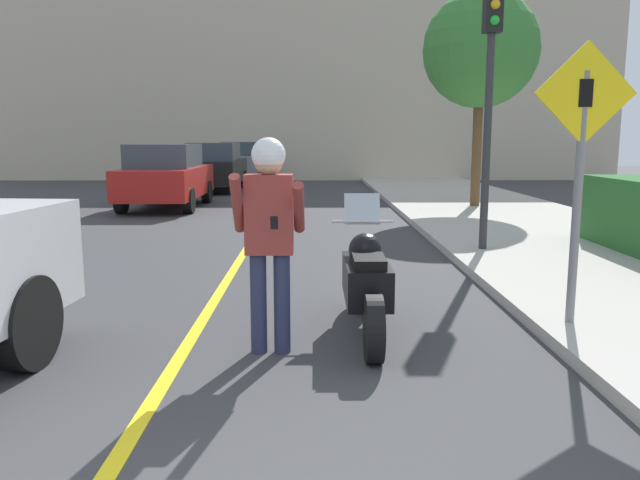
{
  "coord_description": "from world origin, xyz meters",
  "views": [
    {
      "loc": [
        0.54,
        -2.26,
        1.82
      ],
      "look_at": [
        0.59,
        3.62,
        0.86
      ],
      "focal_mm": 35.0,
      "sensor_mm": 36.0,
      "label": 1
    }
  ],
  "objects_px": {
    "crossing_sign": "(581,157)",
    "parked_car_black": "(215,167)",
    "person_biker": "(269,221)",
    "motorcycle": "(366,282)",
    "parked_car_red": "(166,176)",
    "street_tree": "(481,50)",
    "traffic_light": "(491,66)",
    "parked_car_grey": "(242,160)"
  },
  "relations": [
    {
      "from": "traffic_light",
      "to": "parked_car_grey",
      "type": "relative_size",
      "value": 0.95
    },
    {
      "from": "crossing_sign",
      "to": "parked_car_black",
      "type": "height_order",
      "value": "crossing_sign"
    },
    {
      "from": "parked_car_red",
      "to": "parked_car_grey",
      "type": "relative_size",
      "value": 1.0
    },
    {
      "from": "crossing_sign",
      "to": "parked_car_black",
      "type": "relative_size",
      "value": 0.61
    },
    {
      "from": "person_biker",
      "to": "parked_car_grey",
      "type": "relative_size",
      "value": 0.44
    },
    {
      "from": "motorcycle",
      "to": "parked_car_grey",
      "type": "xyz_separation_m",
      "value": [
        -3.76,
        22.64,
        0.37
      ]
    },
    {
      "from": "crossing_sign",
      "to": "parked_car_black",
      "type": "xyz_separation_m",
      "value": [
        -5.89,
        16.39,
        -0.8
      ]
    },
    {
      "from": "traffic_light",
      "to": "street_tree",
      "type": "relative_size",
      "value": 0.75
    },
    {
      "from": "parked_car_black",
      "to": "street_tree",
      "type": "bearing_deg",
      "value": -38.83
    },
    {
      "from": "traffic_light",
      "to": "parked_car_black",
      "type": "distance_m",
      "value": 14.03
    },
    {
      "from": "crossing_sign",
      "to": "traffic_light",
      "type": "height_order",
      "value": "traffic_light"
    },
    {
      "from": "parked_car_red",
      "to": "parked_car_black",
      "type": "distance_m",
      "value": 5.51
    },
    {
      "from": "person_biker",
      "to": "street_tree",
      "type": "height_order",
      "value": "street_tree"
    },
    {
      "from": "motorcycle",
      "to": "street_tree",
      "type": "height_order",
      "value": "street_tree"
    },
    {
      "from": "motorcycle",
      "to": "parked_car_red",
      "type": "xyz_separation_m",
      "value": [
        -4.39,
        10.82,
        0.37
      ]
    },
    {
      "from": "person_biker",
      "to": "parked_car_grey",
      "type": "xyz_separation_m",
      "value": [
        -2.9,
        23.18,
        -0.28
      ]
    },
    {
      "from": "person_biker",
      "to": "street_tree",
      "type": "bearing_deg",
      "value": 67.31
    },
    {
      "from": "motorcycle",
      "to": "street_tree",
      "type": "bearing_deg",
      "value": 70.4
    },
    {
      "from": "street_tree",
      "to": "parked_car_black",
      "type": "distance_m",
      "value": 10.25
    },
    {
      "from": "parked_car_red",
      "to": "parked_car_black",
      "type": "xyz_separation_m",
      "value": [
        0.41,
        5.5,
        0.0
      ]
    },
    {
      "from": "person_biker",
      "to": "traffic_light",
      "type": "bearing_deg",
      "value": 55.66
    },
    {
      "from": "motorcycle",
      "to": "street_tree",
      "type": "xyz_separation_m",
      "value": [
        3.63,
        10.19,
        3.49
      ]
    },
    {
      "from": "motorcycle",
      "to": "person_biker",
      "type": "relative_size",
      "value": 1.16
    },
    {
      "from": "person_biker",
      "to": "parked_car_grey",
      "type": "height_order",
      "value": "person_biker"
    },
    {
      "from": "traffic_light",
      "to": "motorcycle",
      "type": "bearing_deg",
      "value": -119.08
    },
    {
      "from": "person_biker",
      "to": "motorcycle",
      "type": "bearing_deg",
      "value": 32.26
    },
    {
      "from": "parked_car_black",
      "to": "parked_car_grey",
      "type": "height_order",
      "value": "same"
    },
    {
      "from": "motorcycle",
      "to": "traffic_light",
      "type": "xyz_separation_m",
      "value": [
        2.14,
        3.86,
        2.4
      ]
    },
    {
      "from": "motorcycle",
      "to": "parked_car_red",
      "type": "bearing_deg",
      "value": 112.09
    },
    {
      "from": "crossing_sign",
      "to": "parked_car_grey",
      "type": "bearing_deg",
      "value": 104.02
    },
    {
      "from": "parked_car_black",
      "to": "crossing_sign",
      "type": "bearing_deg",
      "value": -70.24
    },
    {
      "from": "street_tree",
      "to": "parked_car_red",
      "type": "height_order",
      "value": "street_tree"
    },
    {
      "from": "motorcycle",
      "to": "crossing_sign",
      "type": "xyz_separation_m",
      "value": [
        1.91,
        -0.07,
        1.17
      ]
    },
    {
      "from": "crossing_sign",
      "to": "street_tree",
      "type": "height_order",
      "value": "street_tree"
    },
    {
      "from": "person_biker",
      "to": "parked_car_red",
      "type": "distance_m",
      "value": 11.9
    },
    {
      "from": "traffic_light",
      "to": "parked_car_red",
      "type": "distance_m",
      "value": 9.76
    },
    {
      "from": "traffic_light",
      "to": "parked_car_black",
      "type": "xyz_separation_m",
      "value": [
        -6.12,
        12.46,
        -2.03
      ]
    },
    {
      "from": "person_biker",
      "to": "crossing_sign",
      "type": "height_order",
      "value": "crossing_sign"
    },
    {
      "from": "crossing_sign",
      "to": "parked_car_grey",
      "type": "height_order",
      "value": "crossing_sign"
    },
    {
      "from": "person_biker",
      "to": "street_tree",
      "type": "xyz_separation_m",
      "value": [
        4.49,
        10.73,
        2.84
      ]
    },
    {
      "from": "street_tree",
      "to": "parked_car_red",
      "type": "xyz_separation_m",
      "value": [
        -8.02,
        0.62,
        -3.12
      ]
    },
    {
      "from": "motorcycle",
      "to": "parked_car_red",
      "type": "distance_m",
      "value": 11.68
    }
  ]
}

